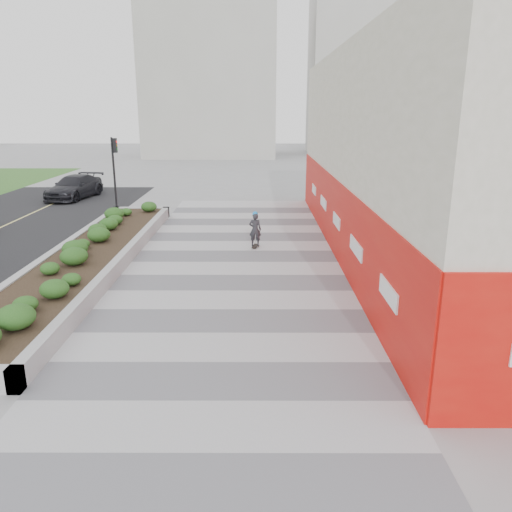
% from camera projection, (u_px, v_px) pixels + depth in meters
% --- Properties ---
extents(ground, '(160.00, 160.00, 0.00)m').
position_uv_depth(ground, '(222.00, 351.00, 12.14)').
color(ground, gray).
rests_on(ground, ground).
extents(walkway, '(8.00, 36.00, 0.01)m').
position_uv_depth(walkway, '(229.00, 304.00, 15.02)').
color(walkway, '#A8A8AD').
rests_on(walkway, ground).
extents(building, '(6.04, 24.08, 8.00)m').
position_uv_depth(building, '(413.00, 154.00, 19.63)').
color(building, beige).
rests_on(building, ground).
extents(planter, '(3.00, 18.00, 0.90)m').
position_uv_depth(planter, '(89.00, 254.00, 18.76)').
color(planter, '#9E9EA0').
rests_on(planter, ground).
extents(traffic_signal_near, '(0.33, 0.28, 4.20)m').
position_uv_depth(traffic_signal_near, '(115.00, 163.00, 28.19)').
color(traffic_signal_near, black).
rests_on(traffic_signal_near, ground).
extents(distant_bldg_north_l, '(16.00, 12.00, 20.00)m').
position_uv_depth(distant_bldg_north_l, '(211.00, 74.00, 62.15)').
color(distant_bldg_north_l, '#ADAAA3').
rests_on(distant_bldg_north_l, ground).
extents(distant_bldg_north_r, '(14.00, 10.00, 24.00)m').
position_uv_depth(distant_bldg_north_r, '(364.00, 61.00, 66.34)').
color(distant_bldg_north_r, '#ADAAA3').
rests_on(distant_bldg_north_r, ground).
extents(manhole_cover, '(0.44, 0.44, 0.01)m').
position_uv_depth(manhole_cover, '(245.00, 305.00, 15.02)').
color(manhole_cover, '#595654').
rests_on(manhole_cover, ground).
extents(skateboarder, '(0.55, 0.74, 1.57)m').
position_uv_depth(skateboarder, '(255.00, 229.00, 21.09)').
color(skateboarder, beige).
rests_on(skateboarder, ground).
extents(car_dark, '(2.95, 5.44, 1.50)m').
position_uv_depth(car_dark, '(74.00, 187.00, 33.08)').
color(car_dark, black).
rests_on(car_dark, ground).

